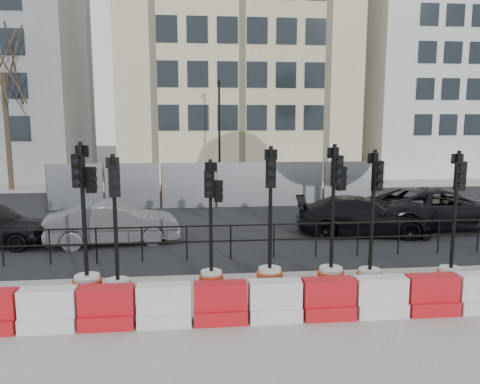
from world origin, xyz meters
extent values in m
plane|color=#51514C|center=(0.00, 0.00, 0.00)|extent=(120.00, 120.00, 0.00)
cube|color=gray|center=(0.00, -3.00, 0.01)|extent=(40.00, 6.00, 0.02)
cube|color=black|center=(0.00, 7.00, 0.01)|extent=(40.00, 14.00, 0.03)
cube|color=gray|center=(0.00, 16.00, 0.01)|extent=(40.00, 4.00, 0.02)
cube|color=#C2B88E|center=(2.00, 22.00, 9.00)|extent=(15.00, 10.00, 18.00)
cube|color=silver|center=(17.00, 22.00, 8.00)|extent=(12.00, 9.00, 16.00)
cylinder|color=black|center=(-6.00, 1.20, 0.50)|extent=(0.04, 0.04, 1.00)
cylinder|color=black|center=(-4.80, 1.20, 0.50)|extent=(0.04, 0.04, 1.00)
cylinder|color=black|center=(-3.60, 1.20, 0.50)|extent=(0.04, 0.04, 1.00)
cylinder|color=black|center=(-2.40, 1.20, 0.50)|extent=(0.04, 0.04, 1.00)
cylinder|color=black|center=(-1.20, 1.20, 0.50)|extent=(0.04, 0.04, 1.00)
cylinder|color=black|center=(0.00, 1.20, 0.50)|extent=(0.04, 0.04, 1.00)
cylinder|color=black|center=(1.20, 1.20, 0.50)|extent=(0.04, 0.04, 1.00)
cylinder|color=black|center=(2.40, 1.20, 0.50)|extent=(0.04, 0.04, 1.00)
cylinder|color=black|center=(3.60, 1.20, 0.50)|extent=(0.04, 0.04, 1.00)
cylinder|color=black|center=(4.80, 1.20, 0.50)|extent=(0.04, 0.04, 1.00)
cylinder|color=black|center=(6.00, 1.20, 0.50)|extent=(0.04, 0.04, 1.00)
cylinder|color=black|center=(7.20, 1.20, 0.50)|extent=(0.04, 0.04, 1.00)
cube|color=black|center=(0.00, 1.20, 0.98)|extent=(18.00, 0.04, 0.04)
cube|color=black|center=(0.00, 1.20, 0.55)|extent=(18.00, 0.04, 0.04)
cube|color=gray|center=(-6.00, 9.00, 1.00)|extent=(2.30, 0.05, 2.00)
cylinder|color=black|center=(-7.15, 9.00, 1.00)|extent=(0.05, 0.05, 2.00)
cube|color=gray|center=(-3.60, 9.00, 1.00)|extent=(2.30, 0.05, 2.00)
cylinder|color=black|center=(-4.75, 9.00, 1.00)|extent=(0.05, 0.05, 2.00)
cube|color=gray|center=(-1.20, 9.00, 1.00)|extent=(2.30, 0.05, 2.00)
cylinder|color=black|center=(-2.35, 9.00, 1.00)|extent=(0.05, 0.05, 2.00)
cube|color=gray|center=(1.20, 9.00, 1.00)|extent=(2.30, 0.05, 2.00)
cylinder|color=black|center=(0.05, 9.00, 1.00)|extent=(0.05, 0.05, 2.00)
cube|color=gray|center=(3.60, 9.00, 1.00)|extent=(2.30, 0.05, 2.00)
cylinder|color=black|center=(2.45, 9.00, 1.00)|extent=(0.05, 0.05, 2.00)
cube|color=gray|center=(6.00, 9.00, 1.00)|extent=(2.30, 0.05, 2.00)
cylinder|color=black|center=(4.85, 9.00, 1.00)|extent=(0.05, 0.05, 2.00)
cube|color=#EB500F|center=(-4.00, 10.50, 0.40)|extent=(1.00, 0.40, 0.80)
cube|color=#EB500F|center=(-2.00, 10.50, 0.40)|extent=(1.00, 0.40, 0.80)
cube|color=#EB500F|center=(0.00, 10.50, 0.40)|extent=(1.00, 0.40, 0.80)
cube|color=#EB500F|center=(2.00, 10.50, 0.40)|extent=(1.00, 0.40, 0.80)
cube|color=#EB500F|center=(4.00, 10.50, 0.40)|extent=(1.00, 0.40, 0.80)
cylinder|color=black|center=(0.50, 15.00, 3.00)|extent=(0.12, 0.12, 6.00)
cube|color=black|center=(0.50, 14.75, 5.90)|extent=(0.12, 0.50, 0.12)
cylinder|color=#473828|center=(-11.00, 15.50, 3.15)|extent=(0.28, 0.28, 6.30)
cube|color=silver|center=(-3.67, -2.80, 0.15)|extent=(1.00, 0.50, 0.30)
cube|color=silver|center=(-3.67, -2.80, 0.55)|extent=(1.00, 0.35, 0.50)
cube|color=red|center=(-2.62, -2.80, 0.15)|extent=(1.00, 0.50, 0.30)
cube|color=red|center=(-2.62, -2.80, 0.55)|extent=(1.00, 0.35, 0.50)
cube|color=silver|center=(-1.58, -2.80, 0.15)|extent=(1.00, 0.50, 0.30)
cube|color=silver|center=(-1.58, -2.80, 0.55)|extent=(1.00, 0.35, 0.50)
cube|color=red|center=(-0.52, -2.80, 0.15)|extent=(1.00, 0.50, 0.30)
cube|color=red|center=(-0.52, -2.80, 0.55)|extent=(1.00, 0.35, 0.50)
cube|color=silver|center=(0.53, -2.80, 0.15)|extent=(1.00, 0.50, 0.30)
cube|color=silver|center=(0.53, -2.80, 0.55)|extent=(1.00, 0.35, 0.50)
cube|color=red|center=(1.58, -2.80, 0.15)|extent=(1.00, 0.50, 0.30)
cube|color=red|center=(1.58, -2.80, 0.55)|extent=(1.00, 0.35, 0.50)
cube|color=silver|center=(2.63, -2.80, 0.15)|extent=(1.00, 0.50, 0.30)
cube|color=silver|center=(2.63, -2.80, 0.55)|extent=(1.00, 0.35, 0.50)
cube|color=red|center=(3.67, -2.80, 0.15)|extent=(1.00, 0.50, 0.30)
cube|color=red|center=(3.67, -2.80, 0.55)|extent=(1.00, 0.35, 0.50)
cube|color=silver|center=(4.73, -2.80, 0.15)|extent=(1.00, 0.50, 0.30)
cylinder|color=silver|center=(-3.39, -0.93, 0.20)|extent=(0.55, 0.55, 0.41)
torus|color=red|center=(-3.39, -0.93, 0.12)|extent=(0.66, 0.66, 0.05)
torus|color=red|center=(-3.39, -0.93, 0.20)|extent=(0.66, 0.66, 0.05)
torus|color=red|center=(-3.39, -0.93, 0.29)|extent=(0.66, 0.66, 0.05)
cylinder|color=black|center=(-3.39, -0.93, 1.84)|extent=(0.09, 0.09, 3.07)
cube|color=black|center=(-3.43, -1.05, 2.76)|extent=(0.28, 0.21, 0.72)
cylinder|color=black|center=(-3.45, -1.13, 2.54)|extent=(0.16, 0.09, 0.15)
cylinder|color=black|center=(-3.45, -1.13, 2.76)|extent=(0.16, 0.09, 0.15)
cylinder|color=black|center=(-3.45, -1.13, 2.99)|extent=(0.16, 0.09, 0.15)
cube|color=black|center=(-3.37, -0.87, 3.17)|extent=(0.30, 0.11, 0.25)
cube|color=black|center=(-3.19, -0.99, 2.56)|extent=(0.23, 0.18, 0.56)
cylinder|color=silver|center=(-2.68, -1.20, 0.19)|extent=(0.51, 0.51, 0.38)
torus|color=red|center=(-2.68, -1.20, 0.11)|extent=(0.62, 0.62, 0.05)
torus|color=red|center=(-2.68, -1.20, 0.19)|extent=(0.62, 0.62, 0.05)
torus|color=red|center=(-2.68, -1.20, 0.27)|extent=(0.62, 0.62, 0.05)
cylinder|color=black|center=(-2.68, -1.20, 1.71)|extent=(0.09, 0.09, 2.84)
cube|color=black|center=(-2.65, -1.31, 2.56)|extent=(0.26, 0.19, 0.66)
cylinder|color=black|center=(-2.63, -1.38, 2.35)|extent=(0.15, 0.09, 0.14)
cylinder|color=black|center=(-2.63, -1.38, 2.56)|extent=(0.15, 0.09, 0.14)
cylinder|color=black|center=(-2.63, -1.38, 2.77)|extent=(0.15, 0.09, 0.14)
cube|color=black|center=(-2.69, -1.15, 2.94)|extent=(0.28, 0.11, 0.23)
cylinder|color=silver|center=(-0.61, -0.76, 0.18)|extent=(0.48, 0.48, 0.36)
torus|color=red|center=(-0.61, -0.76, 0.11)|extent=(0.58, 0.58, 0.04)
torus|color=red|center=(-0.61, -0.76, 0.18)|extent=(0.58, 0.58, 0.04)
torus|color=red|center=(-0.61, -0.76, 0.25)|extent=(0.58, 0.58, 0.04)
cylinder|color=black|center=(-0.61, -0.76, 1.61)|extent=(0.08, 0.08, 2.69)
cube|color=black|center=(-0.64, -0.86, 2.42)|extent=(0.24, 0.17, 0.63)
cylinder|color=black|center=(-0.66, -0.93, 2.22)|extent=(0.14, 0.08, 0.13)
cylinder|color=black|center=(-0.66, -0.93, 2.42)|extent=(0.14, 0.08, 0.13)
cylinder|color=black|center=(-0.66, -0.93, 2.62)|extent=(0.14, 0.08, 0.13)
cube|color=black|center=(-0.60, -0.71, 2.78)|extent=(0.27, 0.09, 0.22)
cube|color=black|center=(-0.44, -0.80, 2.24)|extent=(0.20, 0.16, 0.49)
cylinder|color=silver|center=(0.76, -0.77, 0.20)|extent=(0.53, 0.53, 0.39)
torus|color=red|center=(0.76, -0.77, 0.12)|extent=(0.64, 0.64, 0.05)
torus|color=red|center=(0.76, -0.77, 0.20)|extent=(0.64, 0.64, 0.05)
torus|color=red|center=(0.76, -0.77, 0.28)|extent=(0.64, 0.64, 0.05)
cylinder|color=black|center=(0.76, -0.77, 1.77)|extent=(0.09, 0.09, 2.95)
cube|color=black|center=(0.74, -0.89, 2.66)|extent=(0.26, 0.17, 0.69)
cylinder|color=black|center=(0.73, -0.97, 2.44)|extent=(0.15, 0.07, 0.15)
cylinder|color=black|center=(0.73, -0.97, 2.66)|extent=(0.15, 0.07, 0.15)
cylinder|color=black|center=(0.73, -0.97, 2.88)|extent=(0.15, 0.07, 0.15)
cube|color=black|center=(0.77, -0.72, 3.05)|extent=(0.30, 0.08, 0.24)
cylinder|color=silver|center=(2.20, -0.89, 0.20)|extent=(0.54, 0.54, 0.40)
torus|color=red|center=(2.20, -0.89, 0.12)|extent=(0.65, 0.65, 0.05)
torus|color=red|center=(2.20, -0.89, 0.20)|extent=(0.65, 0.65, 0.05)
torus|color=red|center=(2.20, -0.89, 0.28)|extent=(0.65, 0.65, 0.05)
cylinder|color=black|center=(2.20, -0.89, 1.80)|extent=(0.09, 0.09, 2.99)
cube|color=black|center=(2.24, -1.01, 2.69)|extent=(0.27, 0.20, 0.70)
cylinder|color=black|center=(2.26, -1.08, 2.47)|extent=(0.16, 0.09, 0.15)
cylinder|color=black|center=(2.26, -1.08, 2.69)|extent=(0.16, 0.09, 0.15)
cylinder|color=black|center=(2.26, -1.08, 2.91)|extent=(0.16, 0.09, 0.15)
cube|color=black|center=(2.19, -0.83, 3.09)|extent=(0.30, 0.11, 0.24)
cube|color=black|center=(2.39, -0.84, 2.49)|extent=(0.23, 0.18, 0.55)
cylinder|color=silver|center=(3.08, -1.08, 0.19)|extent=(0.52, 0.52, 0.38)
torus|color=red|center=(3.08, -1.08, 0.12)|extent=(0.62, 0.62, 0.05)
torus|color=red|center=(3.08, -1.08, 0.19)|extent=(0.62, 0.62, 0.05)
torus|color=red|center=(3.08, -1.08, 0.27)|extent=(0.62, 0.62, 0.05)
cylinder|color=black|center=(3.08, -1.08, 1.73)|extent=(0.09, 0.09, 2.88)
cube|color=black|center=(3.11, -1.19, 2.59)|extent=(0.26, 0.20, 0.67)
cylinder|color=black|center=(3.14, -1.26, 2.38)|extent=(0.15, 0.09, 0.14)
cylinder|color=black|center=(3.14, -1.26, 2.59)|extent=(0.15, 0.09, 0.14)
cylinder|color=black|center=(3.14, -1.26, 2.80)|extent=(0.15, 0.09, 0.14)
cube|color=black|center=(3.06, -1.02, 2.98)|extent=(0.28, 0.12, 0.23)
cylinder|color=silver|center=(5.04, -1.14, 0.19)|extent=(0.51, 0.51, 0.38)
torus|color=red|center=(5.04, -1.14, 0.11)|extent=(0.62, 0.62, 0.05)
torus|color=red|center=(5.04, -1.14, 0.19)|extent=(0.62, 0.62, 0.05)
torus|color=red|center=(5.04, -1.14, 0.27)|extent=(0.62, 0.62, 0.05)
cylinder|color=black|center=(5.04, -1.14, 1.71)|extent=(0.09, 0.09, 2.86)
cube|color=black|center=(5.03, -1.26, 2.57)|extent=(0.23, 0.14, 0.67)
cylinder|color=black|center=(5.03, -1.33, 2.36)|extent=(0.14, 0.05, 0.14)
cylinder|color=black|center=(5.03, -1.33, 2.57)|extent=(0.14, 0.05, 0.14)
cylinder|color=black|center=(5.03, -1.33, 2.78)|extent=(0.14, 0.05, 0.14)
cube|color=black|center=(5.04, -1.08, 2.95)|extent=(0.29, 0.04, 0.23)
imported|color=#4F5054|center=(-3.49, 3.28, 0.66)|extent=(2.77, 4.49, 1.32)
imported|color=black|center=(4.63, 3.62, 0.64)|extent=(3.39, 5.08, 1.29)
imported|color=black|center=(7.63, 4.19, 0.74)|extent=(3.33, 5.71, 1.47)
camera|label=1|loc=(-1.00, -11.23, 3.84)|focal=35.00mm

